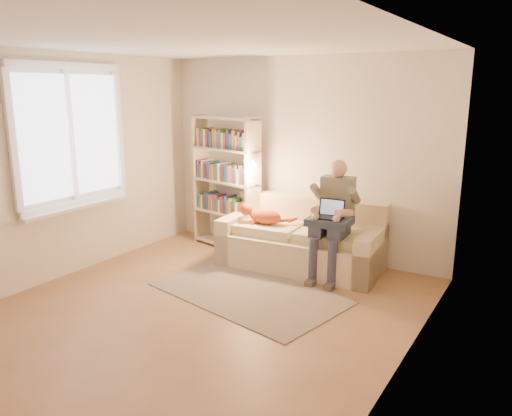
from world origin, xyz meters
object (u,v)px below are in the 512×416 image
Objects in this scene: cat at (263,215)px; laptop at (328,213)px; person at (333,213)px; bookshelf at (226,176)px; sofa at (302,243)px.

laptop is (0.91, -0.07, 0.17)m from cat.
laptop reaches higher than cat.
bookshelf is at bearing 166.60° from person.
bookshelf is (-1.26, 0.16, 0.71)m from sofa.
sofa is 3.09× the size of cat.
person is at bearing -1.53° from cat.
cat is at bearing -9.99° from bookshelf.
laptop is at bearing -8.90° from cat.
bookshelf reaches higher than person.
sofa reaches higher than cat.
sofa is at bearing 14.77° from cat.
bookshelf reaches higher than laptop.
bookshelf is at bearing 168.52° from sofa.
sofa is at bearing 161.48° from person.
cat is at bearing 171.10° from laptop.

